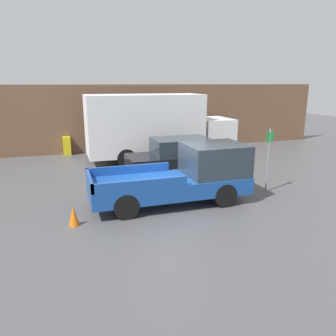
{
  "coord_description": "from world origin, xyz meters",
  "views": [
    {
      "loc": [
        -3.49,
        -10.37,
        4.18
      ],
      "look_at": [
        0.24,
        1.15,
        1.03
      ],
      "focal_mm": 35.0,
      "sensor_mm": 36.0,
      "label": 1
    }
  ],
  "objects": [
    {
      "name": "traffic_cone",
      "position": [
        -3.37,
        -0.78,
        0.32
      ],
      "size": [
        0.31,
        0.31,
        0.63
      ],
      "color": "orange",
      "rests_on": "ground"
    },
    {
      "name": "ground_plane",
      "position": [
        0.0,
        0.0,
        0.0
      ],
      "size": [
        60.0,
        60.0,
        0.0
      ],
      "primitive_type": "plane",
      "color": "#4C4C4F"
    },
    {
      "name": "delivery_truck",
      "position": [
        1.29,
        6.78,
        1.91
      ],
      "size": [
        8.07,
        2.53,
        3.6
      ],
      "color": "white",
      "rests_on": "ground"
    },
    {
      "name": "car",
      "position": [
        1.55,
        3.58,
        0.86
      ],
      "size": [
        4.67,
        1.96,
        1.73
      ],
      "color": "black",
      "rests_on": "ground"
    },
    {
      "name": "building_wall",
      "position": [
        0.0,
        10.07,
        2.05
      ],
      "size": [
        28.0,
        0.15,
        4.09
      ],
      "color": "brown",
      "rests_on": "ground"
    },
    {
      "name": "newspaper_box",
      "position": [
        -3.32,
        9.75,
        0.55
      ],
      "size": [
        0.45,
        0.4,
        1.1
      ],
      "color": "gold",
      "rests_on": "ground"
    },
    {
      "name": "pickup_truck",
      "position": [
        0.58,
        0.15,
        0.97
      ],
      "size": [
        5.58,
        2.09,
        2.06
      ],
      "color": "#194799",
      "rests_on": "ground"
    },
    {
      "name": "parking_sign",
      "position": [
        4.0,
        0.17,
        1.4
      ],
      "size": [
        0.3,
        0.07,
        2.5
      ],
      "color": "gray",
      "rests_on": "ground"
    }
  ]
}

